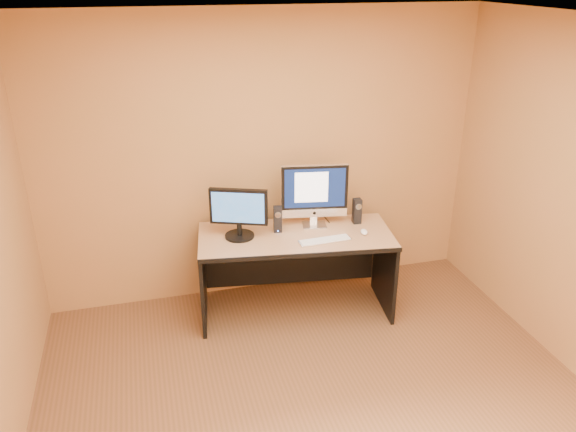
{
  "coord_description": "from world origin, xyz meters",
  "views": [
    {
      "loc": [
        -1.03,
        -2.71,
        2.87
      ],
      "look_at": [
        0.06,
        1.37,
        1.0
      ],
      "focal_mm": 35.0,
      "sensor_mm": 36.0,
      "label": 1
    }
  ],
  "objects": [
    {
      "name": "cable_a",
      "position": [
        0.51,
        1.74,
        0.77
      ],
      "size": [
        0.01,
        0.23,
        0.01
      ],
      "primitive_type": "cylinder",
      "rotation": [
        1.57,
        0.0,
        0.01
      ],
      "color": "black",
      "rests_on": "desk"
    },
    {
      "name": "imac",
      "position": [
        0.37,
        1.61,
        1.05
      ],
      "size": [
        0.62,
        0.31,
        0.57
      ],
      "primitive_type": null,
      "rotation": [
        0.0,
        0.0,
        -0.16
      ],
      "color": "silver",
      "rests_on": "desk"
    },
    {
      "name": "ceiling",
      "position": [
        0.0,
        0.0,
        2.6
      ],
      "size": [
        4.0,
        4.0,
        0.0
      ],
      "primitive_type": "plane",
      "color": "white",
      "rests_on": "walls"
    },
    {
      "name": "speaker_right",
      "position": [
        0.75,
        1.57,
        0.88
      ],
      "size": [
        0.07,
        0.08,
        0.23
      ],
      "primitive_type": null,
      "rotation": [
        0.0,
        0.0,
        -0.06
      ],
      "color": "black",
      "rests_on": "desk"
    },
    {
      "name": "keyboard",
      "position": [
        0.36,
        1.29,
        0.78
      ],
      "size": [
        0.45,
        0.14,
        0.02
      ],
      "primitive_type": "cube",
      "rotation": [
        0.0,
        0.0,
        0.05
      ],
      "color": "silver",
      "rests_on": "desk"
    },
    {
      "name": "second_monitor",
      "position": [
        -0.32,
        1.56,
        0.99
      ],
      "size": [
        0.56,
        0.41,
        0.44
      ],
      "primitive_type": null,
      "rotation": [
        0.0,
        0.0,
        -0.37
      ],
      "color": "black",
      "rests_on": "desk"
    },
    {
      "name": "speaker_left",
      "position": [
        0.03,
        1.58,
        0.88
      ],
      "size": [
        0.08,
        0.09,
        0.23
      ],
      "primitive_type": null,
      "rotation": [
        0.0,
        0.0,
        -0.17
      ],
      "color": "black",
      "rests_on": "desk"
    },
    {
      "name": "walls",
      "position": [
        0.0,
        0.0,
        1.3
      ],
      "size": [
        4.0,
        4.0,
        2.6
      ],
      "primitive_type": null,
      "color": "#AA7044",
      "rests_on": "ground"
    },
    {
      "name": "cable_b",
      "position": [
        0.4,
        1.75,
        0.77
      ],
      "size": [
        0.13,
        0.15,
        0.01
      ],
      "primitive_type": "cylinder",
      "rotation": [
        1.57,
        0.0,
        -0.71
      ],
      "color": "black",
      "rests_on": "desk"
    },
    {
      "name": "mouse",
      "position": [
        0.73,
        1.34,
        0.79
      ],
      "size": [
        0.08,
        0.12,
        0.04
      ],
      "primitive_type": "ellipsoid",
      "rotation": [
        0.0,
        0.0,
        -0.21
      ],
      "color": "white",
      "rests_on": "desk"
    },
    {
      "name": "floor",
      "position": [
        0.0,
        0.0,
        0.0
      ],
      "size": [
        4.0,
        4.0,
        0.0
      ],
      "primitive_type": "plane",
      "color": "brown",
      "rests_on": "ground"
    },
    {
      "name": "desk",
      "position": [
        0.16,
        1.47,
        0.38
      ],
      "size": [
        1.74,
        0.95,
        0.77
      ],
      "primitive_type": null,
      "rotation": [
        0.0,
        0.0,
        -0.14
      ],
      "color": "tan",
      "rests_on": "ground"
    }
  ]
}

